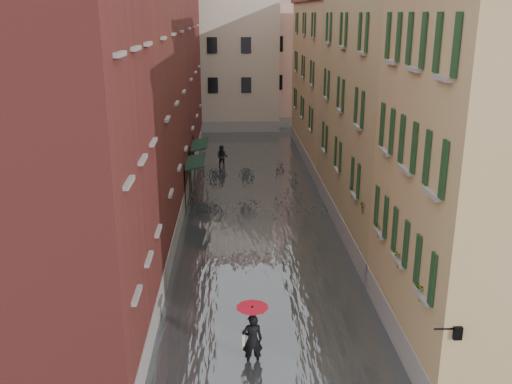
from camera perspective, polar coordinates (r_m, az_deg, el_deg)
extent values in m
plane|color=#605F62|center=(21.39, 1.37, -12.61)|extent=(120.00, 120.00, 0.00)
cube|color=#505759|center=(33.23, -0.07, -1.16)|extent=(10.00, 60.00, 0.20)
cube|color=maroon|center=(17.94, -20.96, 2.70)|extent=(6.00, 8.00, 13.00)
cube|color=maroon|center=(28.41, -14.12, 7.90)|extent=(6.00, 14.00, 12.50)
cube|color=maroon|center=(43.01, -10.26, 12.24)|extent=(6.00, 16.00, 14.00)
cube|color=#A68755|center=(19.08, 23.40, 0.91)|extent=(6.00, 8.00, 11.50)
cube|color=#9C865E|center=(28.99, 14.38, 8.56)|extent=(6.00, 14.00, 13.00)
cube|color=#A68755|center=(43.55, 8.74, 10.72)|extent=(6.00, 16.00, 11.50)
cube|color=#B5AC8F|center=(56.65, -4.23, 13.15)|extent=(12.00, 9.00, 13.00)
cube|color=#CA9F8E|center=(59.11, 4.82, 12.83)|extent=(10.00, 9.00, 12.00)
cube|color=black|center=(33.00, -6.10, 3.04)|extent=(1.09, 3.29, 0.31)
cylinder|color=black|center=(31.77, -7.11, 0.27)|extent=(0.06, 0.06, 2.80)
cylinder|color=black|center=(34.92, -6.70, 1.87)|extent=(0.06, 0.06, 2.80)
cube|color=black|center=(37.37, -5.68, 4.76)|extent=(1.09, 3.32, 0.31)
cylinder|color=black|center=(36.07, -6.56, 2.38)|extent=(0.06, 0.06, 2.80)
cylinder|color=black|center=(39.28, -6.23, 3.64)|extent=(0.06, 0.06, 2.80)
cylinder|color=black|center=(15.55, 18.44, -12.86)|extent=(0.60, 0.05, 0.05)
cube|color=black|center=(15.70, 19.46, -13.08)|extent=(0.22, 0.22, 0.35)
cube|color=beige|center=(15.70, 19.46, -13.08)|extent=(0.14, 0.14, 0.24)
cube|color=brown|center=(17.06, 16.54, -9.64)|extent=(0.22, 0.85, 0.18)
imported|color=#265926|center=(16.88, 16.66, -8.37)|extent=(0.59, 0.51, 0.66)
cube|color=brown|center=(18.98, 14.42, -6.62)|extent=(0.22, 0.85, 0.18)
imported|color=#265926|center=(18.81, 14.52, -5.45)|extent=(0.59, 0.51, 0.66)
cube|color=brown|center=(21.27, 12.48, -3.81)|extent=(0.22, 0.85, 0.18)
imported|color=#265926|center=(21.13, 12.56, -2.74)|extent=(0.59, 0.51, 0.66)
cube|color=brown|center=(23.57, 10.97, -1.59)|extent=(0.22, 0.85, 0.18)
imported|color=#265926|center=(23.44, 11.03, -0.62)|extent=(0.59, 0.51, 0.66)
cube|color=brown|center=(25.65, 9.86, 0.04)|extent=(0.22, 0.85, 0.18)
imported|color=#265926|center=(25.53, 9.90, 0.94)|extent=(0.59, 0.51, 0.66)
imported|color=black|center=(18.49, -0.37, -14.60)|extent=(0.70, 0.50, 1.80)
cube|color=beige|center=(18.50, -1.27, -14.41)|extent=(0.08, 0.30, 0.38)
cylinder|color=black|center=(18.25, -0.37, -13.41)|extent=(0.02, 0.02, 1.00)
cone|color=#B70C1E|center=(17.97, -0.37, -11.85)|extent=(1.02, 1.02, 0.28)
imported|color=black|center=(41.01, -3.41, 3.51)|extent=(0.95, 0.81, 1.70)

